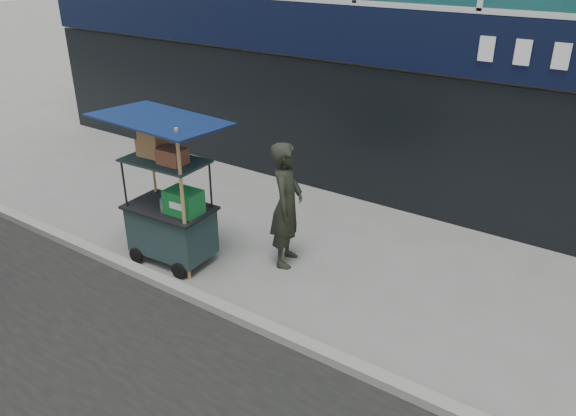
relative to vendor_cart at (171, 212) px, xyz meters
The scene contains 4 objects.
ground 1.30m from the vendor_cart, 23.06° to the right, with size 80.00×80.00×0.00m, color slate.
curb 1.35m from the vendor_cart, 32.42° to the right, with size 80.00×0.18×0.12m, color gray.
vendor_cart is the anchor object (origin of this frame).
vendor_man 1.67m from the vendor_cart, 32.90° to the left, with size 0.68×0.44×1.85m, color black.
Camera 1 is at (4.53, -4.58, 4.31)m, focal length 35.00 mm.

